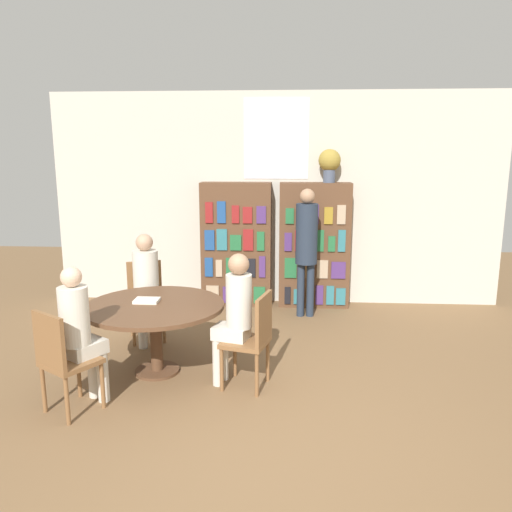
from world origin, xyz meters
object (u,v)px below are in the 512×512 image
Objects in this scene: chair_near_camera at (62,357)px; chair_far_side at (253,336)px; chair_left_side at (146,296)px; seated_reader_left at (146,281)px; bookshelf_right at (314,246)px; seated_reader_right at (234,312)px; reading_table at (155,314)px; seated_reader_back at (80,329)px; flower_vase at (330,163)px; bookshelf_left at (236,245)px; librarian_standing at (307,240)px.

chair_near_camera is 1.65m from chair_far_side.
seated_reader_left is (0.06, -0.16, 0.22)m from chair_left_side.
seated_reader_right is (-0.86, -2.58, -0.15)m from bookshelf_right.
reading_table is at bearing 90.00° from seated_reader_left.
bookshelf_right is 2.51m from chair_left_side.
flower_vase is at bearing 86.05° from seated_reader_back.
bookshelf_left is at bearing -139.76° from seated_reader_left.
reading_table is at bearing -103.35° from bookshelf_left.
seated_reader_back is (0.10, 0.15, 0.19)m from chair_near_camera.
chair_near_camera and chair_left_side have the same top height.
seated_reader_right reaches higher than chair_left_side.
seated_reader_right is at bearing 90.00° from chair_far_side.
chair_left_side is (-0.37, 0.95, -0.10)m from reading_table.
bookshelf_left is 2.60m from seated_reader_right.
seated_reader_back is (-1.26, -0.49, -0.02)m from seated_reader_right.
seated_reader_left is (-0.86, -1.58, -0.14)m from bookshelf_left.
bookshelf_right is at bearing 88.31° from chair_near_camera.
bookshelf_left is at bearing 103.83° from chair_near_camera.
bookshelf_right is at bearing -166.28° from chair_left_side.
bookshelf_left is at bearing 104.61° from seated_reader_back.
seated_reader_right is at bearing -108.47° from bookshelf_right.
seated_reader_right is at bearing -109.41° from librarian_standing.
seated_reader_right reaches higher than reading_table.
chair_far_side is 0.71× the size of seated_reader_right.
librarian_standing is at bearing -27.11° from bookshelf_left.
seated_reader_back is (-2.30, -3.07, -1.32)m from flower_vase.
seated_reader_back reaches higher than chair_left_side.
chair_far_side is at bearing -80.85° from bookshelf_left.
chair_left_side is at bearing -90.00° from seated_reader_left.
librarian_standing is at bearing 0.29° from chair_far_side.
bookshelf_right is 3.73m from seated_reader_back.
librarian_standing is at bearing 85.07° from seated_reader_back.
reading_table is 1.09× the size of seated_reader_back.
seated_reader_left is 2.16m from librarian_standing.
chair_left_side is 0.71× the size of seated_reader_left.
chair_near_camera is (-2.40, -3.22, -1.52)m from flower_vase.
chair_near_camera is (-2.22, -3.22, -0.37)m from bookshelf_right.
bookshelf_left is at bearing -144.32° from chair_left_side.
bookshelf_right is 2.74m from chair_far_side.
bookshelf_right is at bearing 54.79° from reading_table.
seated_reader_left is 1.00× the size of seated_reader_right.
seated_reader_right is 1.35m from seated_reader_back.
bookshelf_right is 1.38× the size of seated_reader_right.
seated_reader_left reaches higher than chair_left_side.
chair_far_side reaches higher than reading_table.
chair_far_side is 1.68m from seated_reader_left.
chair_far_side is at bearing 117.00° from chair_left_side.
flower_vase reaches higher than chair_left_side.
flower_vase is at bearing 0.21° from bookshelf_left.
seated_reader_right is (-1.04, -2.58, -1.31)m from flower_vase.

